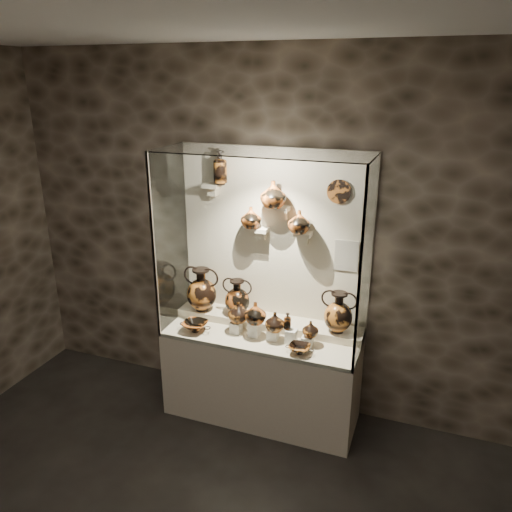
{
  "coord_description": "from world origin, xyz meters",
  "views": [
    {
      "loc": [
        1.29,
        -1.44,
        2.94
      ],
      "look_at": [
        -0.06,
        2.19,
        1.54
      ],
      "focal_mm": 35.0,
      "sensor_mm": 36.0,
      "label": 1
    }
  ],
  "objects_px": {
    "jug_a": "(238,312)",
    "jug_c": "(275,322)",
    "amphora_left": "(202,289)",
    "ovoid_vase_c": "(299,222)",
    "amphora_right": "(338,312)",
    "ovoid_vase_b": "(273,194)",
    "jug_e": "(311,329)",
    "kylix_right": "(300,348)",
    "jug_b": "(255,313)",
    "amphora_mid": "(237,297)",
    "lekythos_tall": "(220,166)",
    "kylix_left": "(195,326)",
    "lekythos_small": "(288,320)",
    "ovoid_vase_a": "(251,217)"
  },
  "relations": [
    {
      "from": "ovoid_vase_b",
      "to": "amphora_right",
      "type": "bearing_deg",
      "value": -20.73
    },
    {
      "from": "ovoid_vase_b",
      "to": "ovoid_vase_c",
      "type": "xyz_separation_m",
      "value": [
        0.22,
        0.01,
        -0.22
      ]
    },
    {
      "from": "amphora_right",
      "to": "ovoid_vase_c",
      "type": "bearing_deg",
      "value": 175.57
    },
    {
      "from": "lekythos_small",
      "to": "ovoid_vase_b",
      "type": "xyz_separation_m",
      "value": [
        -0.22,
        0.23,
        1.0
      ]
    },
    {
      "from": "lekythos_small",
      "to": "jug_c",
      "type": "bearing_deg",
      "value": 177.3
    },
    {
      "from": "jug_b",
      "to": "ovoid_vase_a",
      "type": "relative_size",
      "value": 1.05
    },
    {
      "from": "amphora_left",
      "to": "jug_a",
      "type": "bearing_deg",
      "value": -4.21
    },
    {
      "from": "ovoid_vase_b",
      "to": "jug_a",
      "type": "bearing_deg",
      "value": -154.22
    },
    {
      "from": "jug_a",
      "to": "kylix_right",
      "type": "bearing_deg",
      "value": -33.38
    },
    {
      "from": "lekythos_small",
      "to": "ovoid_vase_c",
      "type": "distance_m",
      "value": 0.82
    },
    {
      "from": "amphora_right",
      "to": "jug_e",
      "type": "height_order",
      "value": "amphora_right"
    },
    {
      "from": "jug_e",
      "to": "lekythos_tall",
      "type": "distance_m",
      "value": 1.56
    },
    {
      "from": "amphora_left",
      "to": "amphora_mid",
      "type": "xyz_separation_m",
      "value": [
        0.34,
        0.03,
        -0.04
      ]
    },
    {
      "from": "amphora_right",
      "to": "ovoid_vase_b",
      "type": "bearing_deg",
      "value": 179.82
    },
    {
      "from": "jug_c",
      "to": "ovoid_vase_c",
      "type": "distance_m",
      "value": 0.86
    },
    {
      "from": "ovoid_vase_b",
      "to": "jug_b",
      "type": "bearing_deg",
      "value": -121.84
    },
    {
      "from": "ovoid_vase_a",
      "to": "kylix_right",
      "type": "bearing_deg",
      "value": -44.92
    },
    {
      "from": "lekythos_tall",
      "to": "ovoid_vase_b",
      "type": "relative_size",
      "value": 1.41
    },
    {
      "from": "amphora_left",
      "to": "lekythos_small",
      "type": "relative_size",
      "value": 2.48
    },
    {
      "from": "amphora_mid",
      "to": "ovoid_vase_c",
      "type": "bearing_deg",
      "value": -9.76
    },
    {
      "from": "amphora_left",
      "to": "jug_b",
      "type": "relative_size",
      "value": 2.11
    },
    {
      "from": "amphora_right",
      "to": "amphora_left",
      "type": "bearing_deg",
      "value": -175.78
    },
    {
      "from": "ovoid_vase_c",
      "to": "amphora_right",
      "type": "bearing_deg",
      "value": -20.89
    },
    {
      "from": "ovoid_vase_c",
      "to": "jug_a",
      "type": "bearing_deg",
      "value": -166.1
    },
    {
      "from": "lekythos_small",
      "to": "ovoid_vase_b",
      "type": "height_order",
      "value": "ovoid_vase_b"
    },
    {
      "from": "amphora_mid",
      "to": "amphora_right",
      "type": "bearing_deg",
      "value": -14.78
    },
    {
      "from": "lekythos_tall",
      "to": "jug_e",
      "type": "bearing_deg",
      "value": -15.36
    },
    {
      "from": "jug_e",
      "to": "ovoid_vase_c",
      "type": "xyz_separation_m",
      "value": [
        -0.19,
        0.23,
        0.83
      ]
    },
    {
      "from": "amphora_left",
      "to": "kylix_left",
      "type": "distance_m",
      "value": 0.36
    },
    {
      "from": "kylix_right",
      "to": "jug_e",
      "type": "bearing_deg",
      "value": 70.93
    },
    {
      "from": "amphora_left",
      "to": "jug_e",
      "type": "relative_size",
      "value": 2.93
    },
    {
      "from": "amphora_mid",
      "to": "kylix_left",
      "type": "distance_m",
      "value": 0.45
    },
    {
      "from": "jug_b",
      "to": "lekythos_tall",
      "type": "distance_m",
      "value": 1.28
    },
    {
      "from": "jug_b",
      "to": "jug_e",
      "type": "xyz_separation_m",
      "value": [
        0.47,
        0.03,
        -0.08
      ]
    },
    {
      "from": "jug_e",
      "to": "amphora_right",
      "type": "bearing_deg",
      "value": 32.5
    },
    {
      "from": "amphora_left",
      "to": "ovoid_vase_c",
      "type": "bearing_deg",
      "value": 21.03
    },
    {
      "from": "amphora_left",
      "to": "lekythos_tall",
      "type": "height_order",
      "value": "lekythos_tall"
    },
    {
      "from": "kylix_left",
      "to": "ovoid_vase_c",
      "type": "height_order",
      "value": "ovoid_vase_c"
    },
    {
      "from": "amphora_right",
      "to": "lekythos_tall",
      "type": "distance_m",
      "value": 1.58
    },
    {
      "from": "jug_b",
      "to": "ovoid_vase_c",
      "type": "bearing_deg",
      "value": 45.49
    },
    {
      "from": "ovoid_vase_a",
      "to": "jug_a",
      "type": "bearing_deg",
      "value": -107.12
    },
    {
      "from": "amphora_mid",
      "to": "jug_a",
      "type": "bearing_deg",
      "value": -79.47
    },
    {
      "from": "jug_c",
      "to": "kylix_left",
      "type": "height_order",
      "value": "jug_c"
    },
    {
      "from": "jug_a",
      "to": "jug_c",
      "type": "height_order",
      "value": "jug_a"
    },
    {
      "from": "amphora_right",
      "to": "ovoid_vase_b",
      "type": "xyz_separation_m",
      "value": [
        -0.6,
        0.04,
        0.95
      ]
    },
    {
      "from": "jug_a",
      "to": "jug_c",
      "type": "bearing_deg",
      "value": -23.33
    },
    {
      "from": "jug_e",
      "to": "kylix_right",
      "type": "distance_m",
      "value": 0.2
    },
    {
      "from": "jug_b",
      "to": "ovoid_vase_c",
      "type": "xyz_separation_m",
      "value": [
        0.29,
        0.26,
        0.76
      ]
    },
    {
      "from": "kylix_right",
      "to": "ovoid_vase_b",
      "type": "bearing_deg",
      "value": 131.13
    },
    {
      "from": "amphora_mid",
      "to": "ovoid_vase_c",
      "type": "distance_m",
      "value": 0.92
    }
  ]
}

